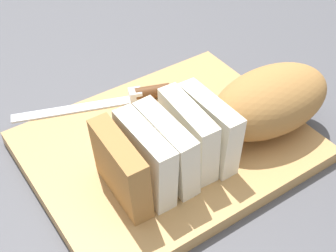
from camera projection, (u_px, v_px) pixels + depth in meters
The scene contains 8 objects.
ground_plane at pixel (168, 152), 0.71m from camera, with size 3.00×3.00×0.00m, color #4C4C51.
cutting_board at pixel (168, 146), 0.71m from camera, with size 0.39×0.31×0.02m, color tan.
bread_loaf at pixel (230, 119), 0.66m from camera, with size 0.37×0.13×0.10m.
bread_knife at pixel (130, 97), 0.76m from camera, with size 0.24×0.11×0.02m.
crumb_near_knife at pixel (203, 102), 0.76m from camera, with size 0.01×0.01×0.01m, color tan.
crumb_near_loaf at pixel (143, 155), 0.67m from camera, with size 0.01×0.01×0.01m, color tan.
crumb_stray_left at pixel (214, 127), 0.72m from camera, with size 0.01×0.01×0.01m, color tan.
crumb_stray_right at pixel (159, 140), 0.70m from camera, with size 0.00×0.00×0.00m, color tan.
Camera 1 is at (0.30, 0.41, 0.50)m, focal length 50.78 mm.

